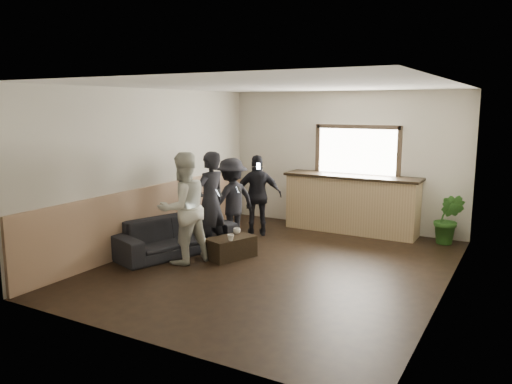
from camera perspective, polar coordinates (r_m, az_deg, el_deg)
The scene contains 12 objects.
ground at distance 8.00m, azimuth 2.42°, elevation -8.43°, with size 5.00×6.00×0.01m, color black.
room_shell at distance 8.02m, azimuth -2.21°, elevation 2.40°, with size 5.01×6.01×2.80m.
bar_counter at distance 10.15m, azimuth 10.87°, elevation -0.92°, with size 2.70×0.68×2.13m.
sofa at distance 8.70m, azimuth -9.18°, elevation -4.91°, with size 2.11×0.83×0.62m, color black.
coffee_table at distance 8.36m, azimuth -2.89°, elevation -6.35°, with size 0.44×0.79×0.35m, color black.
cup_a at distance 8.52m, azimuth -2.20°, elevation -4.46°, with size 0.12×0.12×0.10m, color silver.
cup_b at distance 8.10m, azimuth -2.91°, elevation -5.21°, with size 0.11×0.11×0.10m, color silver.
potted_plant at distance 9.73m, azimuth 21.14°, elevation -2.91°, with size 0.52×0.42×0.94m, color #2D6623.
person_a at distance 8.60m, azimuth -5.25°, elevation -1.15°, with size 0.53×0.70×1.74m.
person_b at distance 8.03m, azimuth -8.32°, elevation -1.83°, with size 0.95×1.06×1.79m.
person_c at distance 9.22m, azimuth -2.81°, elevation -0.94°, with size 0.89×1.15×1.56m.
person_d at distance 9.68m, azimuth 0.22°, elevation -0.39°, with size 0.99×0.81×1.57m.
Camera 1 is at (3.42, -6.78, 2.51)m, focal length 35.00 mm.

